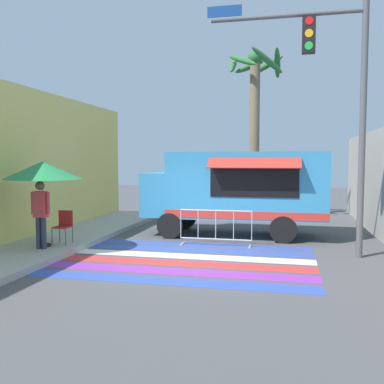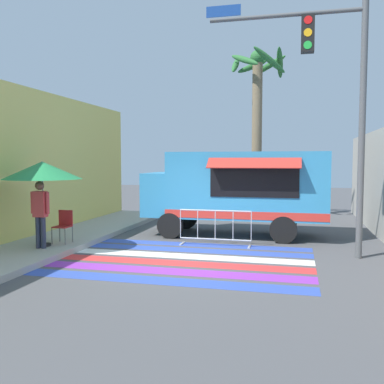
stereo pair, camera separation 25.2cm
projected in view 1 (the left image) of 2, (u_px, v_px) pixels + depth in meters
ground_plane at (184, 258)px, 10.67m from camera, size 60.00×60.00×0.00m
sidewalk_left at (4, 246)px, 11.78m from camera, size 4.40×16.00×0.16m
building_left_facade at (0, 165)px, 11.62m from camera, size 0.25×16.00×4.62m
crosswalk_painted at (183, 259)px, 10.53m from camera, size 6.40×4.36×0.01m
food_truck at (233, 187)px, 13.87m from camera, size 5.80×2.62×2.71m
traffic_signal_pole at (333, 83)px, 10.61m from camera, size 3.98×0.29×6.44m
patio_umbrella at (42, 171)px, 11.23m from camera, size 2.06×2.06×2.26m
folding_chair at (64, 224)px, 11.80m from camera, size 0.42×0.42×0.90m
vendor_person at (41, 210)px, 10.99m from camera, size 0.53×0.23×1.75m
barricade_front at (216, 228)px, 12.25m from camera, size 2.08×0.44×1.03m
palm_tree at (255, 108)px, 17.37m from camera, size 2.32×2.46×6.87m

